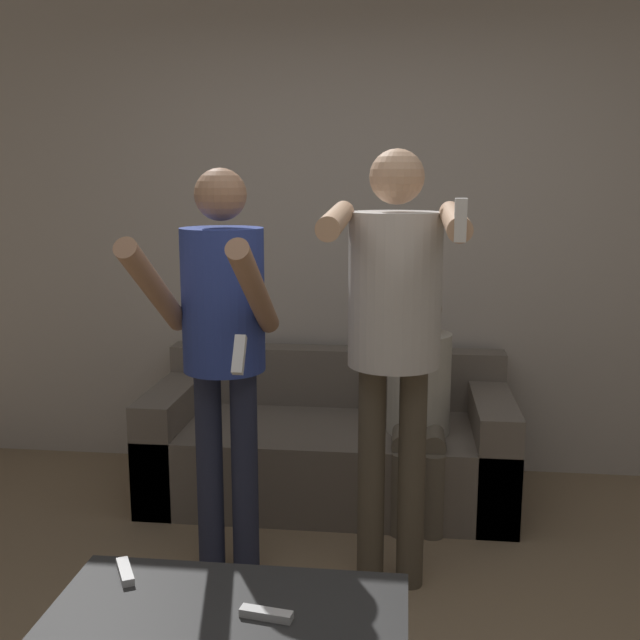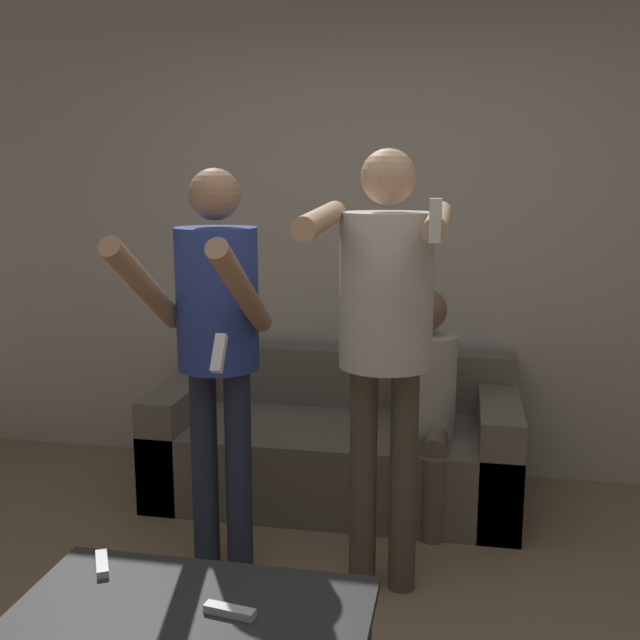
% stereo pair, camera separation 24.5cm
% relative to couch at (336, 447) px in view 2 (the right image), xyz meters
% --- Properties ---
extents(wall_back, '(6.40, 0.06, 2.70)m').
position_rel_couch_xyz_m(wall_back, '(0.16, 0.45, 1.09)').
color(wall_back, beige).
rests_on(wall_back, ground_plane).
extents(couch, '(1.85, 0.84, 0.72)m').
position_rel_couch_xyz_m(couch, '(0.00, 0.00, 0.00)').
color(couch, slate).
rests_on(couch, ground_plane).
extents(person_standing_left, '(0.45, 0.75, 1.69)m').
position_rel_couch_xyz_m(person_standing_left, '(-0.34, -0.89, 0.80)').
color(person_standing_left, '#282D47').
rests_on(person_standing_left, ground_plane).
extents(person_standing_right, '(0.48, 0.77, 1.75)m').
position_rel_couch_xyz_m(person_standing_right, '(0.34, -0.89, 0.87)').
color(person_standing_right, brown).
rests_on(person_standing_right, ground_plane).
extents(person_seated, '(0.31, 0.53, 1.12)m').
position_rel_couch_xyz_m(person_seated, '(0.45, -0.17, 0.35)').
color(person_seated, '#6B6051').
rests_on(person_seated, ground_plane).
extents(coffee_table, '(1.02, 0.64, 0.44)m').
position_rel_couch_xyz_m(coffee_table, '(-0.10, -1.90, 0.14)').
color(coffee_table, '#2D2D2D').
rests_on(coffee_table, ground_plane).
extents(remote_near, '(0.15, 0.06, 0.02)m').
position_rel_couch_xyz_m(remote_near, '(0.01, -1.86, 0.20)').
color(remote_near, white).
rests_on(remote_near, coffee_table).
extents(remote_far, '(0.10, 0.15, 0.02)m').
position_rel_couch_xyz_m(remote_far, '(-0.46, -1.69, 0.20)').
color(remote_far, white).
rests_on(remote_far, coffee_table).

